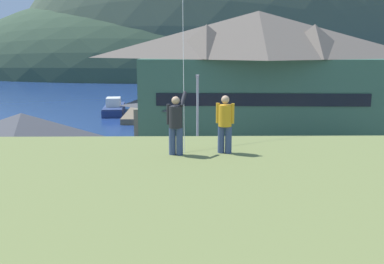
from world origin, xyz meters
TOP-DOWN VIEW (x-y plane):
  - ground_plane at (0.00, 0.00)m, footprint 600.00×600.00m
  - parking_lot_pad at (0.00, 5.00)m, footprint 40.00×20.00m
  - bay_water at (0.00, 60.00)m, footprint 360.00×84.00m
  - far_hill_west_ridge at (0.15, 114.14)m, footprint 138.03×69.41m
  - far_hill_east_peak at (13.31, 115.35)m, footprint 127.06×69.66m
  - harbor_lodge at (6.96, 22.44)m, footprint 23.40×11.61m
  - storage_shed_near_lot at (-8.93, 4.12)m, footprint 8.32×6.46m
  - storage_shed_waterside at (-1.55, 21.57)m, footprint 6.49×5.47m
  - wharf_dock at (-5.54, 36.31)m, footprint 3.20×15.93m
  - moored_boat_wharfside at (-9.13, 36.77)m, footprint 3.12×7.96m
  - moored_boat_outer_mooring at (-1.86, 34.04)m, footprint 2.97×8.33m
  - parked_car_front_row_red at (7.02, -0.37)m, footprint 4.28×2.22m
  - parked_car_back_row_right at (-1.42, 6.10)m, footprint 4.30×2.24m
  - parked_car_front_row_end at (-0.32, 0.33)m, footprint 4.29×2.24m
  - parking_light_pole at (0.92, 10.56)m, footprint 0.24×0.78m
  - person_kite_flyer at (-0.22, -7.14)m, footprint 0.60×0.62m
  - person_companion at (1.24, -6.95)m, footprint 0.54×0.40m

SIDE VIEW (x-z plane):
  - ground_plane at x=0.00m, z-range 0.00..0.00m
  - far_hill_west_ridge at x=0.15m, z-range -24.64..24.64m
  - far_hill_east_peak at x=13.31m, z-range -46.16..46.16m
  - bay_water at x=0.00m, z-range 0.00..0.03m
  - parking_lot_pad at x=0.00m, z-range 0.00..0.10m
  - wharf_dock at x=-5.54m, z-range 0.00..0.70m
  - moored_boat_wharfside at x=-9.13m, z-range -0.36..1.80m
  - moored_boat_outer_mooring at x=-1.86m, z-range -0.36..1.80m
  - parked_car_front_row_red at x=7.02m, z-range 0.15..1.97m
  - parked_car_back_row_right at x=-1.42m, z-range 0.15..1.97m
  - parked_car_front_row_end at x=-0.32m, z-range 0.15..1.97m
  - storage_shed_waterside at x=-1.55m, z-range 0.10..4.94m
  - storage_shed_near_lot at x=-8.93m, z-range 0.10..5.28m
  - parking_light_pole at x=0.92m, z-range 0.63..7.32m
  - harbor_lodge at x=6.96m, z-range 0.39..12.30m
  - person_companion at x=1.24m, z-range 5.73..7.47m
  - person_kite_flyer at x=-0.22m, z-range 5.69..7.54m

